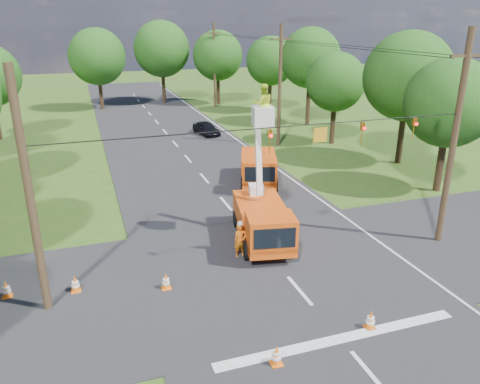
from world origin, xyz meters
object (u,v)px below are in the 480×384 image
object	(u,v)px
tree_far_b	(162,49)
tree_far_c	(218,56)
tree_right_c	(336,82)
pole_right_near	(454,140)
tree_right_e	(271,61)
tree_right_b	(408,77)
distant_car	(206,128)
traffic_cone_5	(75,284)
traffic_cone_2	(283,209)
pole_right_mid	(280,85)
tree_right_d	(310,58)
tree_right_a	(450,103)
pole_left	(30,197)
traffic_cone_1	(370,320)
traffic_cone_3	(275,183)
traffic_cone_7	(250,167)
tree_far_a	(97,57)
second_truck	(259,167)
traffic_cone_4	(166,281)
pole_right_far	(214,65)
traffic_cone_0	(277,355)
traffic_cone_6	(6,289)
bucket_truck	(263,211)
ground_worker	(240,241)

from	to	relation	value
tree_far_b	tree_far_c	size ratio (longest dim) A/B	1.12
tree_right_c	tree_far_c	distance (m)	23.31
pole_right_near	tree_right_e	world-z (taller)	pole_right_near
tree_right_b	tree_right_e	bearing A→B (deg)	92.99
distant_car	tree_far_b	distance (m)	20.32
traffic_cone_5	traffic_cone_2	bearing A→B (deg)	22.74
pole_right_mid	tree_right_d	distance (m)	9.55
tree_right_a	pole_left	bearing A→B (deg)	-165.38
traffic_cone_1	traffic_cone_3	bearing A→B (deg)	80.28
traffic_cone_7	tree_right_e	bearing A→B (deg)	64.48
distant_car	traffic_cone_2	distance (m)	20.18
traffic_cone_2	traffic_cone_3	world-z (taller)	same
tree_right_b	tree_far_a	distance (m)	36.89
pole_right_near	traffic_cone_3	bearing A→B (deg)	116.16
distant_car	pole_right_near	world-z (taller)	pole_right_near
second_truck	traffic_cone_4	bearing A→B (deg)	-107.22
pole_right_far	traffic_cone_0	bearing A→B (deg)	-103.61
distant_car	tree_right_e	bearing A→B (deg)	30.51
traffic_cone_1	tree_right_a	size ratio (longest dim) A/B	0.09
tree_right_b	tree_far_a	xyz separation A→B (m)	(-20.00, 31.00, -0.25)
traffic_cone_3	traffic_cone_6	bearing A→B (deg)	-150.86
second_truck	pole_right_mid	world-z (taller)	pole_right_mid
tree_right_e	tree_right_b	bearing A→B (deg)	-87.01
traffic_cone_0	traffic_cone_1	xyz separation A→B (m)	(3.84, 0.64, 0.00)
tree_right_c	tree_far_a	bearing A→B (deg)	127.17
traffic_cone_3	tree_far_b	xyz separation A→B (m)	(-0.79, 35.42, 6.45)
distant_car	tree_right_a	distance (m)	22.58
traffic_cone_6	tree_right_c	distance (m)	30.41
traffic_cone_7	tree_right_d	xyz separation A→B (m)	(11.24, 13.44, 6.32)
pole_left	tree_far_a	size ratio (longest dim) A/B	0.95
distant_car	traffic_cone_4	size ratio (longest dim) A/B	5.18
traffic_cone_1	pole_left	size ratio (longest dim) A/B	0.08
traffic_cone_4	traffic_cone_5	xyz separation A→B (m)	(-3.46, 0.96, 0.00)
pole_left	tree_right_c	xyz separation A→B (m)	(22.70, 19.00, 0.81)
tree_far_b	pole_right_near	bearing A→B (deg)	-83.03
bucket_truck	traffic_cone_6	distance (m)	11.43
tree_right_a	tree_far_b	xyz separation A→B (m)	(-10.50, 39.00, 1.25)
traffic_cone_6	tree_far_a	xyz separation A→B (m)	(6.04, 41.69, 5.83)
traffic_cone_4	tree_far_c	xyz separation A→B (m)	(14.52, 42.10, 5.70)
bucket_truck	tree_far_c	distance (m)	40.65
traffic_cone_1	tree_right_c	xyz separation A→B (m)	(11.90, 23.98, 4.95)
traffic_cone_4	traffic_cone_3	bearing A→B (deg)	47.67
traffic_cone_6	tree_right_d	distance (m)	36.98
pole_left	tree_right_b	xyz separation A→B (m)	(24.50, 12.00, 1.93)
distant_car	traffic_cone_5	world-z (taller)	distant_car
traffic_cone_6	pole_right_mid	world-z (taller)	pole_right_mid
traffic_cone_1	tree_right_b	world-z (taller)	tree_right_b
traffic_cone_1	tree_far_a	bearing A→B (deg)	97.48
bucket_truck	tree_far_c	world-z (taller)	tree_far_c
ground_worker	traffic_cone_4	world-z (taller)	ground_worker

